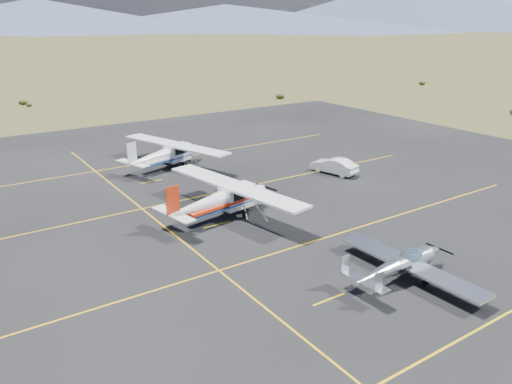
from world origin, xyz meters
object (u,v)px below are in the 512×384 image
object	(u,v)px
aircraft_cessna	(221,199)
sedan	(334,166)
aircraft_plain	(166,154)
aircraft_low_wing	(402,264)

from	to	relation	value
aircraft_cessna	sedan	distance (m)	13.69
aircraft_cessna	sedan	world-z (taller)	aircraft_cessna
aircraft_cessna	sedan	xyz separation A→B (m)	(13.26, 3.36, -0.71)
aircraft_plain	aircraft_low_wing	bearing A→B (deg)	-104.55
aircraft_cessna	aircraft_plain	distance (m)	13.09
aircraft_low_wing	sedan	bearing A→B (deg)	56.27
aircraft_low_wing	aircraft_cessna	world-z (taller)	aircraft_cessna
aircraft_cessna	aircraft_plain	size ratio (longest dim) A/B	1.05
sedan	aircraft_plain	bearing A→B (deg)	-55.03
aircraft_low_wing	sedan	world-z (taller)	aircraft_low_wing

